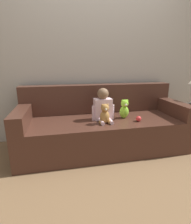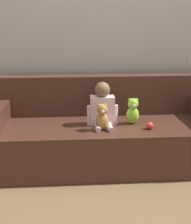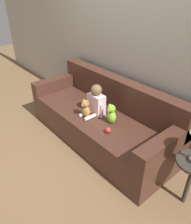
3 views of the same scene
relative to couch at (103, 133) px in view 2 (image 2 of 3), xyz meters
name	(u,v)px [view 2 (image 2 of 3)]	position (x,y,z in m)	size (l,w,h in m)	color
ground_plane	(104,163)	(0.00, -0.05, -0.29)	(12.00, 12.00, 0.00)	brown
wall_back	(100,26)	(0.00, 0.45, 1.01)	(8.00, 0.05, 2.60)	#ADA89E
couch	(103,133)	(0.00, 0.00, 0.00)	(2.14, 0.83, 0.82)	#47281E
person_baby	(102,107)	(-0.02, -0.09, 0.30)	(0.29, 0.31, 0.40)	silver
teddy_bear_brown	(102,118)	(-0.04, -0.25, 0.24)	(0.14, 0.11, 0.24)	#AD7A3D
plush_toy_side	(133,111)	(0.26, -0.09, 0.25)	(0.12, 0.11, 0.25)	#8CD133
toy_ball	(150,126)	(0.39, -0.26, 0.16)	(0.07, 0.07, 0.07)	red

